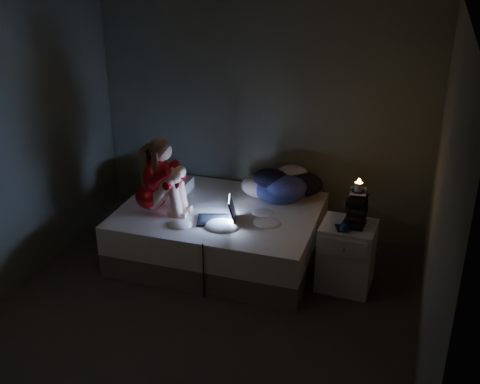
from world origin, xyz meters
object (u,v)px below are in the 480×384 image
at_px(laptop, 216,209).
at_px(candle, 359,186).
at_px(nightstand, 346,256).
at_px(phone, 340,228).
at_px(woman, 150,174).
at_px(bed, 220,233).

height_order(laptop, candle, candle).
bearing_deg(laptop, candle, -12.08).
bearing_deg(nightstand, phone, -117.34).
bearing_deg(candle, nightstand, -173.96).
bearing_deg(woman, bed, 16.74).
distance_m(bed, woman, 0.93).
relative_size(bed, nightstand, 3.00).
xyz_separation_m(bed, woman, (-0.63, -0.22, 0.65)).
distance_m(candle, phone, 0.41).
relative_size(woman, candle, 9.61).
bearing_deg(nightstand, woman, -175.35).
height_order(bed, nightstand, nightstand).
distance_m(laptop, phone, 1.18).
distance_m(bed, candle, 1.57).
relative_size(laptop, nightstand, 0.56).
distance_m(woman, phone, 1.89).
relative_size(bed, candle, 24.31).
relative_size(bed, woman, 2.53).
relative_size(bed, phone, 13.89).
bearing_deg(candle, woman, -178.10).
xyz_separation_m(laptop, candle, (1.30, 0.10, 0.37)).
height_order(woman, candle, woman).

